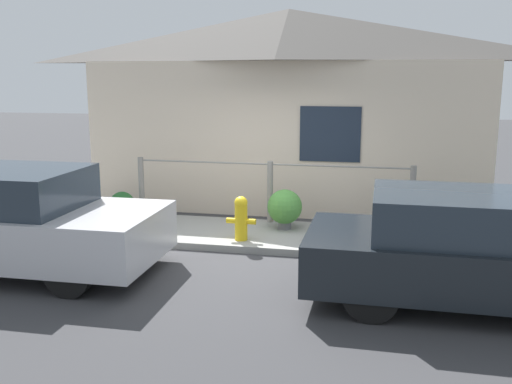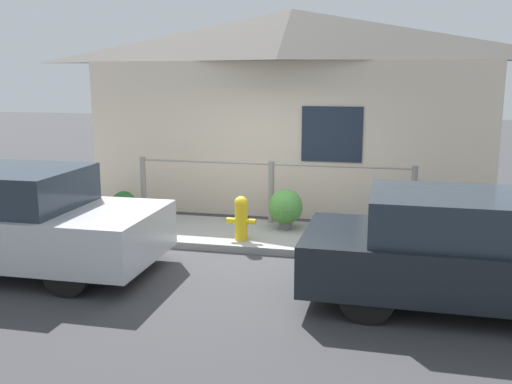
{
  "view_description": "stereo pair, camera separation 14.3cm",
  "coord_description": "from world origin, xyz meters",
  "px_view_note": "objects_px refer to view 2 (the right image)",
  "views": [
    {
      "loc": [
        1.81,
        -8.03,
        2.63
      ],
      "look_at": [
        0.02,
        0.3,
        0.9
      ],
      "focal_mm": 40.0,
      "sensor_mm": 36.0,
      "label": 1
    },
    {
      "loc": [
        1.95,
        -8.0,
        2.63
      ],
      "look_at": [
        0.02,
        0.3,
        0.9
      ],
      "focal_mm": 40.0,
      "sensor_mm": 36.0,
      "label": 2
    }
  ],
  "objects_px": {
    "potted_plant_by_fence": "(124,205)",
    "car_left": "(7,219)",
    "potted_plant_near_hydrant": "(285,208)",
    "potted_plant_corner": "(473,225)",
    "car_right": "(481,252)",
    "fire_hydrant": "(241,217)"
  },
  "relations": [
    {
      "from": "car_right",
      "to": "potted_plant_by_fence",
      "type": "height_order",
      "value": "car_right"
    },
    {
      "from": "potted_plant_by_fence",
      "to": "car_left",
      "type": "bearing_deg",
      "value": -103.53
    },
    {
      "from": "potted_plant_corner",
      "to": "potted_plant_by_fence",
      "type": "bearing_deg",
      "value": 179.1
    },
    {
      "from": "car_right",
      "to": "potted_plant_corner",
      "type": "bearing_deg",
      "value": 84.69
    },
    {
      "from": "car_left",
      "to": "potted_plant_near_hydrant",
      "type": "distance_m",
      "value": 4.28
    },
    {
      "from": "fire_hydrant",
      "to": "potted_plant_corner",
      "type": "relative_size",
      "value": 1.37
    },
    {
      "from": "car_right",
      "to": "potted_plant_corner",
      "type": "distance_m",
      "value": 2.33
    },
    {
      "from": "potted_plant_near_hydrant",
      "to": "potted_plant_by_fence",
      "type": "height_order",
      "value": "potted_plant_near_hydrant"
    },
    {
      "from": "car_right",
      "to": "potted_plant_corner",
      "type": "height_order",
      "value": "car_right"
    },
    {
      "from": "car_left",
      "to": "fire_hydrant",
      "type": "bearing_deg",
      "value": 29.78
    },
    {
      "from": "car_left",
      "to": "potted_plant_near_hydrant",
      "type": "relative_size",
      "value": 6.29
    },
    {
      "from": "car_right",
      "to": "potted_plant_near_hydrant",
      "type": "distance_m",
      "value": 3.69
    },
    {
      "from": "potted_plant_near_hydrant",
      "to": "fire_hydrant",
      "type": "bearing_deg",
      "value": -124.8
    },
    {
      "from": "car_right",
      "to": "potted_plant_corner",
      "type": "xyz_separation_m",
      "value": [
        0.23,
        2.3,
        -0.26
      ]
    },
    {
      "from": "fire_hydrant",
      "to": "potted_plant_by_fence",
      "type": "distance_m",
      "value": 2.43
    },
    {
      "from": "car_left",
      "to": "car_right",
      "type": "relative_size",
      "value": 1.02
    },
    {
      "from": "car_right",
      "to": "fire_hydrant",
      "type": "height_order",
      "value": "car_right"
    },
    {
      "from": "potted_plant_corner",
      "to": "car_right",
      "type": "bearing_deg",
      "value": -95.71
    },
    {
      "from": "car_left",
      "to": "potted_plant_by_fence",
      "type": "height_order",
      "value": "car_left"
    },
    {
      "from": "potted_plant_by_fence",
      "to": "potted_plant_corner",
      "type": "xyz_separation_m",
      "value": [
        5.82,
        -0.09,
        0.01
      ]
    },
    {
      "from": "potted_plant_by_fence",
      "to": "car_right",
      "type": "bearing_deg",
      "value": -23.19
    },
    {
      "from": "potted_plant_near_hydrant",
      "to": "car_left",
      "type": "bearing_deg",
      "value": -144.09
    }
  ]
}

